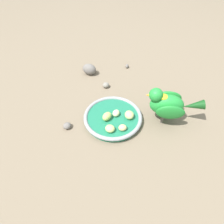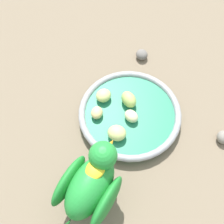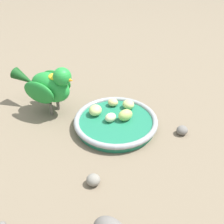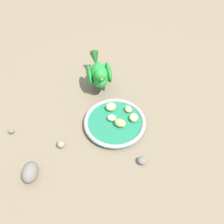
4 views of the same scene
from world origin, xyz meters
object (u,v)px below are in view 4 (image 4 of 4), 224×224
(feeding_bowl, at_px, (115,123))
(apple_piece_1, at_px, (128,109))
(apple_piece_0, at_px, (134,118))
(pebble_2, at_px, (11,131))
(apple_piece_2, at_px, (112,118))
(parrot, at_px, (99,73))
(pebble_0, at_px, (61,144))
(apple_piece_4, at_px, (111,107))
(pebble_1, at_px, (142,161))
(apple_piece_3, at_px, (120,123))
(rock_large, at_px, (30,172))

(feeding_bowl, bearing_deg, apple_piece_1, 119.98)
(apple_piece_0, height_order, pebble_2, apple_piece_0)
(apple_piece_2, relative_size, parrot, 0.15)
(feeding_bowl, xyz_separation_m, apple_piece_0, (0.01, 0.07, 0.02))
(parrot, xyz_separation_m, pebble_0, (0.23, -0.19, -0.07))
(apple_piece_2, height_order, parrot, parrot)
(feeding_bowl, height_order, pebble_0, feeding_bowl)
(apple_piece_2, height_order, apple_piece_4, apple_piece_4)
(apple_piece_0, distance_m, pebble_1, 0.16)
(feeding_bowl, distance_m, apple_piece_2, 0.02)
(apple_piece_1, bearing_deg, apple_piece_0, 7.95)
(apple_piece_3, bearing_deg, apple_piece_2, -147.97)
(feeding_bowl, xyz_separation_m, apple_piece_3, (0.02, 0.01, 0.02))
(feeding_bowl, relative_size, apple_piece_0, 6.57)
(apple_piece_2, relative_size, apple_piece_4, 0.84)
(pebble_1, bearing_deg, apple_piece_1, 174.55)
(feeding_bowl, height_order, apple_piece_0, apple_piece_0)
(apple_piece_4, distance_m, pebble_0, 0.22)
(apple_piece_1, xyz_separation_m, apple_piece_2, (0.02, -0.07, 0.00))
(rock_large, bearing_deg, pebble_2, -162.51)
(apple_piece_4, relative_size, pebble_1, 1.29)
(rock_large, xyz_separation_m, pebble_0, (-0.08, 0.10, -0.01))
(apple_piece_4, distance_m, parrot, 0.14)
(feeding_bowl, relative_size, apple_piece_3, 5.55)
(apple_piece_2, distance_m, apple_piece_4, 0.05)
(apple_piece_3, bearing_deg, pebble_1, 11.17)
(pebble_1, bearing_deg, parrot, -172.24)
(parrot, height_order, pebble_2, parrot)
(apple_piece_0, bearing_deg, pebble_1, -9.12)
(parrot, bearing_deg, apple_piece_4, 8.36)
(apple_piece_0, relative_size, pebble_2, 1.52)
(rock_large, bearing_deg, apple_piece_1, 113.35)
(pebble_1, bearing_deg, apple_piece_3, -168.83)
(apple_piece_2, distance_m, pebble_0, 0.19)
(feeding_bowl, xyz_separation_m, apple_piece_4, (-0.06, 0.00, 0.02))
(rock_large, height_order, pebble_2, rock_large)
(apple_piece_1, relative_size, pebble_2, 1.31)
(apple_piece_0, height_order, apple_piece_1, apple_piece_0)
(apple_piece_1, height_order, apple_piece_3, apple_piece_3)
(apple_piece_3, distance_m, apple_piece_4, 0.08)
(pebble_0, height_order, pebble_1, pebble_0)
(feeding_bowl, bearing_deg, pebble_1, 14.01)
(apple_piece_4, relative_size, pebble_2, 1.72)
(apple_piece_2, distance_m, pebble_2, 0.35)
(feeding_bowl, bearing_deg, pebble_0, -79.78)
(pebble_0, bearing_deg, rock_large, -50.26)
(pebble_1, height_order, pebble_2, pebble_1)
(apple_piece_2, bearing_deg, pebble_2, -98.66)
(apple_piece_0, xyz_separation_m, rock_large, (0.11, -0.36, -0.01))
(apple_piece_0, bearing_deg, feeding_bowl, -97.39)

